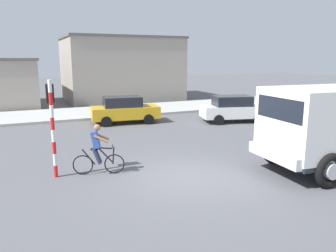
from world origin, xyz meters
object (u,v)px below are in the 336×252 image
traffic_light_pole (52,115)px  car_red_near (124,110)px  cyclist (98,149)px  car_white_mid (234,109)px

traffic_light_pole → car_red_near: bearing=58.8°
cyclist → car_white_mid: size_ratio=0.40×
cyclist → car_red_near: cyclist is taller
cyclist → traffic_light_pole: 1.84m
car_red_near → car_white_mid: bearing=-20.9°
car_white_mid → cyclist: bearing=-148.4°
car_red_near → traffic_light_pole: bearing=-121.2°
car_red_near → car_white_mid: same height
traffic_light_pole → car_red_near: (4.81, 7.96, -1.25)m
traffic_light_pole → cyclist: bearing=-15.5°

